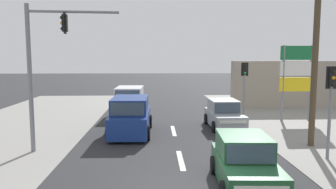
# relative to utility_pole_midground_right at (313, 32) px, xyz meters

# --- Properties ---
(lane_dash_mid) EXTENTS (0.20, 2.40, 0.01)m
(lane_dash_mid) POSITION_rel_utility_pole_midground_right_xyz_m (-5.73, -1.74, -4.94)
(lane_dash_mid) COLOR silver
(lane_dash_mid) RESTS_ON ground
(lane_dash_far) EXTENTS (0.20, 2.40, 0.01)m
(lane_dash_far) POSITION_rel_utility_pole_midground_right_xyz_m (-5.73, 3.26, -4.94)
(lane_dash_far) COLOR silver
(lane_dash_far) RESTS_ON ground
(utility_pole_midground_right) EXTENTS (3.78, 0.37, 9.17)m
(utility_pole_midground_right) POSITION_rel_utility_pole_midground_right_xyz_m (0.00, 0.00, 0.00)
(utility_pole_midground_right) COLOR #4C3D2B
(utility_pole_midground_right) RESTS_ON ground
(traffic_signal_mast) EXTENTS (3.68, 0.44, 6.00)m
(traffic_signal_mast) POSITION_rel_utility_pole_midground_right_xyz_m (-11.19, -0.37, -1.11)
(traffic_signal_mast) COLOR slate
(traffic_signal_mast) RESTS_ON ground
(pedestal_signal_right_kerb) EXTENTS (0.44, 0.29, 3.56)m
(pedestal_signal_right_kerb) POSITION_rel_utility_pole_midground_right_xyz_m (-0.11, -1.88, -2.52)
(pedestal_signal_right_kerb) COLOR slate
(pedestal_signal_right_kerb) RESTS_ON ground
(pedestal_signal_far_median) EXTENTS (0.44, 0.29, 3.56)m
(pedestal_signal_far_median) POSITION_rel_utility_pole_midground_right_xyz_m (-1.08, 6.52, -2.52)
(pedestal_signal_far_median) COLOR slate
(pedestal_signal_far_median) RESTS_ON ground
(shopping_plaza_sign) EXTENTS (2.10, 0.16, 4.60)m
(shopping_plaza_sign) POSITION_rel_utility_pole_midground_right_xyz_m (1.90, 5.68, -1.96)
(shopping_plaza_sign) COLOR slate
(shopping_plaza_sign) RESTS_ON ground
(shopfront_wall_far) EXTENTS (12.00, 1.00, 3.60)m
(shopfront_wall_far) POSITION_rel_utility_pole_midground_right_xyz_m (5.27, 11.26, -3.14)
(shopfront_wall_far) COLOR #A39384
(shopfront_wall_far) RESTS_ON ground
(suv_oncoming_near) EXTENTS (2.13, 4.57, 1.90)m
(suv_oncoming_near) POSITION_rel_utility_pole_midground_right_xyz_m (-7.95, 2.67, -4.06)
(suv_oncoming_near) COLOR navy
(suv_oncoming_near) RESTS_ON ground
(hatchback_kerbside_parked) EXTENTS (1.93, 3.71, 1.53)m
(hatchback_kerbside_parked) POSITION_rel_utility_pole_midground_right_xyz_m (-3.99, -4.28, -4.24)
(hatchback_kerbside_parked) COLOR #235633
(hatchback_kerbside_parked) RESTS_ON ground
(suv_crossing_left) EXTENTS (2.17, 4.59, 1.90)m
(suv_crossing_left) POSITION_rel_utility_pole_midground_right_xyz_m (-8.41, 8.34, -4.06)
(suv_crossing_left) COLOR silver
(suv_crossing_left) RESTS_ON ground
(hatchback_oncoming_mid) EXTENTS (1.86, 3.68, 1.53)m
(hatchback_oncoming_mid) POSITION_rel_utility_pole_midground_right_xyz_m (-2.87, 3.99, -4.24)
(hatchback_oncoming_mid) COLOR #A3A8AD
(hatchback_oncoming_mid) RESTS_ON ground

